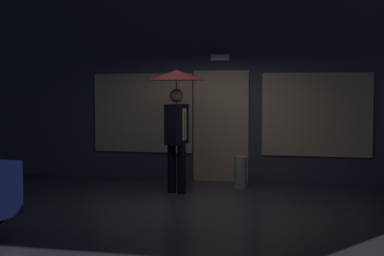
{
  "coord_description": "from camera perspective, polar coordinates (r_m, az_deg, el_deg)",
  "views": [
    {
      "loc": [
        1.79,
        -8.59,
        1.85
      ],
      "look_at": [
        -0.28,
        0.78,
        1.16
      ],
      "focal_mm": 51.66,
      "sensor_mm": 36.0,
      "label": 1
    }
  ],
  "objects": [
    {
      "name": "person_with_umbrella",
      "position": [
        9.67,
        -1.6,
        3.01
      ],
      "size": [
        1.05,
        1.05,
        2.17
      ],
      "rotation": [
        0.0,
        0.0,
        -1.84
      ],
      "color": "black",
      "rests_on": "ground"
    },
    {
      "name": "ground_plane",
      "position": [
        8.97,
        0.66,
        -7.78
      ],
      "size": [
        18.0,
        18.0,
        0.0
      ],
      "primitive_type": "plane",
      "color": "#38353A"
    },
    {
      "name": "sidewalk_bollard",
      "position": [
        10.32,
        5.05,
        -4.56
      ],
      "size": [
        0.24,
        0.24,
        0.59
      ],
      "primitive_type": "cylinder",
      "color": "#B2A899",
      "rests_on": "ground"
    },
    {
      "name": "building_facade",
      "position": [
        11.08,
        3.16,
        4.37
      ],
      "size": [
        10.2,
        0.48,
        3.84
      ],
      "color": "#4C4C56",
      "rests_on": "ground"
    }
  ]
}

